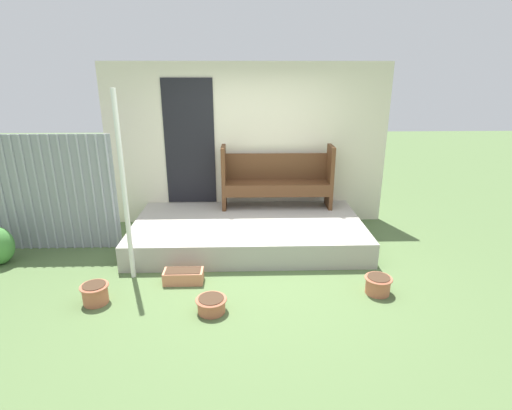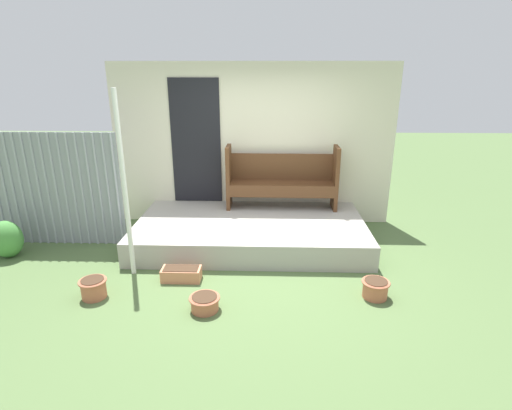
# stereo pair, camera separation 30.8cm
# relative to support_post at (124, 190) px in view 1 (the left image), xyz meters

# --- Properties ---
(ground_plane) EXTENTS (24.00, 24.00, 0.00)m
(ground_plane) POSITION_rel_support_post_xyz_m (1.54, 0.09, -1.15)
(ground_plane) COLOR #516B3D
(porch_slab) EXTENTS (3.36, 1.82, 0.35)m
(porch_slab) POSITION_rel_support_post_xyz_m (1.46, 1.00, -0.97)
(porch_slab) COLOR #A8A399
(porch_slab) RESTS_ON ground_plane
(house_wall) EXTENTS (4.56, 0.08, 2.60)m
(house_wall) POSITION_rel_support_post_xyz_m (1.42, 1.94, 0.16)
(house_wall) COLOR beige
(house_wall) RESTS_ON ground_plane
(fence_corrugated) EXTENTS (2.39, 0.05, 1.66)m
(fence_corrugated) POSITION_rel_support_post_xyz_m (-1.59, 0.90, -0.32)
(fence_corrugated) COLOR gray
(fence_corrugated) RESTS_ON ground_plane
(support_post) EXTENTS (0.06, 0.06, 2.29)m
(support_post) POSITION_rel_support_post_xyz_m (0.00, 0.00, 0.00)
(support_post) COLOR white
(support_post) RESTS_ON ground_plane
(bench) EXTENTS (1.75, 0.41, 1.00)m
(bench) POSITION_rel_support_post_xyz_m (1.93, 1.65, -0.30)
(bench) COLOR #54331C
(bench) RESTS_ON porch_slab
(flower_pot_left) EXTENTS (0.31, 0.31, 0.23)m
(flower_pot_left) POSITION_rel_support_post_xyz_m (-0.26, -0.59, -1.02)
(flower_pot_left) COLOR #B76647
(flower_pot_left) RESTS_ON ground_plane
(flower_pot_middle) EXTENTS (0.34, 0.34, 0.17)m
(flower_pot_middle) POSITION_rel_support_post_xyz_m (1.04, -0.80, -1.05)
(flower_pot_middle) COLOR #B76647
(flower_pot_middle) RESTS_ON ground_plane
(flower_pot_right) EXTENTS (0.32, 0.32, 0.21)m
(flower_pot_right) POSITION_rel_support_post_xyz_m (2.95, -0.48, -1.03)
(flower_pot_right) COLOR #B76647
(flower_pot_right) RESTS_ON ground_plane
(planter_box_rect) EXTENTS (0.48, 0.22, 0.17)m
(planter_box_rect) POSITION_rel_support_post_xyz_m (0.65, -0.16, -1.06)
(planter_box_rect) COLOR tan
(planter_box_rect) RESTS_ON ground_plane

